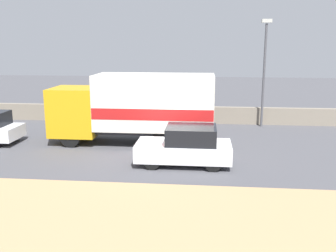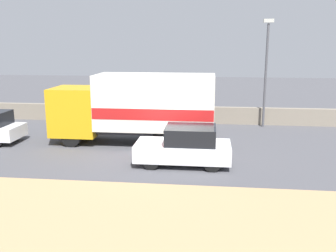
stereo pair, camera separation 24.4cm
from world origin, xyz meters
TOP-DOWN VIEW (x-y plane):
  - ground_plane at (0.00, 0.00)m, footprint 80.00×80.00m
  - dirt_shoulder_foreground at (0.00, -6.86)m, footprint 60.00×6.68m
  - stone_wall_backdrop at (0.00, 7.17)m, footprint 60.00×0.35m
  - street_lamp at (4.89, 6.57)m, footprint 0.56×0.28m
  - box_truck at (-1.81, 1.95)m, footprint 7.99×2.39m
  - car_hatchback at (0.73, -1.10)m, footprint 3.89×1.84m

SIDE VIEW (x-z plane):
  - ground_plane at x=0.00m, z-range 0.00..0.00m
  - dirt_shoulder_foreground at x=0.00m, z-range 0.00..0.04m
  - stone_wall_backdrop at x=0.00m, z-range 0.00..1.05m
  - car_hatchback at x=0.73m, z-range -0.02..1.59m
  - box_truck at x=-1.81m, z-range 0.15..3.61m
  - street_lamp at x=4.89m, z-range 0.54..6.80m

